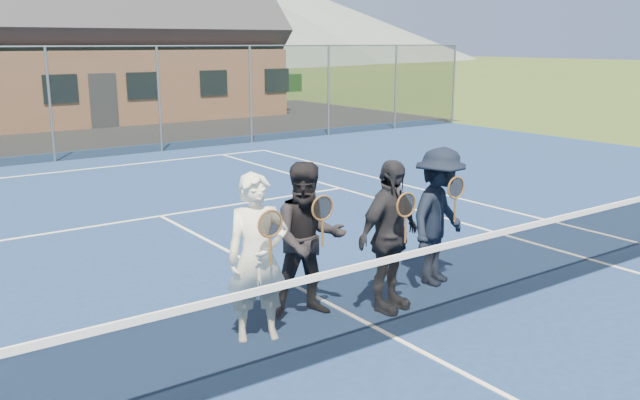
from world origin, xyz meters
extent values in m
plane|color=#364C1B|center=(0.00, 20.00, 0.00)|extent=(220.00, 220.00, 0.00)
cube|color=navy|center=(0.00, 0.00, 0.01)|extent=(30.00, 30.00, 0.02)
cone|color=slate|center=(55.00, 95.00, 7.00)|extent=(90.00, 90.00, 14.00)
cube|color=white|center=(0.00, 11.88, 0.03)|extent=(10.97, 0.06, 0.01)
cube|color=white|center=(4.12, 0.00, 0.03)|extent=(0.06, 23.77, 0.01)
cube|color=white|center=(0.00, 6.40, 0.03)|extent=(8.23, 0.06, 0.01)
cube|color=white|center=(0.00, 0.00, 0.03)|extent=(0.06, 12.80, 0.01)
cube|color=black|center=(0.00, 0.00, 0.48)|extent=(11.60, 0.02, 0.88)
cube|color=white|center=(0.00, 0.00, 0.93)|extent=(11.60, 0.03, 0.07)
cylinder|color=slate|center=(0.00, 13.50, 1.50)|extent=(0.07, 0.07, 3.00)
cylinder|color=slate|center=(3.00, 13.50, 1.50)|extent=(0.07, 0.07, 3.00)
cylinder|color=slate|center=(6.00, 13.50, 1.50)|extent=(0.07, 0.07, 3.00)
cylinder|color=slate|center=(9.00, 13.50, 1.50)|extent=(0.07, 0.07, 3.00)
cylinder|color=slate|center=(12.00, 13.50, 1.50)|extent=(0.07, 0.07, 3.00)
cylinder|color=slate|center=(15.00, 13.50, 1.50)|extent=(0.07, 0.07, 3.00)
cube|color=black|center=(0.00, 13.50, 1.50)|extent=(30.00, 0.03, 3.00)
cylinder|color=slate|center=(0.00, 13.50, 3.00)|extent=(30.00, 0.04, 0.04)
cube|color=#9E6B4C|center=(4.00, 24.00, 1.40)|extent=(15.00, 8.00, 2.80)
cube|color=#2D2D33|center=(3.50, 19.98, 1.00)|extent=(1.00, 0.06, 2.00)
cube|color=black|center=(2.00, 19.98, 1.50)|extent=(1.20, 0.06, 1.00)
cube|color=black|center=(5.00, 19.98, 1.50)|extent=(1.20, 0.06, 1.00)
cube|color=black|center=(8.00, 19.98, 1.50)|extent=(1.20, 0.06, 1.00)
cube|color=black|center=(11.00, 19.98, 1.50)|extent=(1.20, 0.06, 1.00)
cylinder|color=#392014|center=(12.00, 33.00, 1.93)|extent=(0.22, 0.22, 3.85)
cylinder|color=#3B2915|center=(18.00, 33.00, 1.93)|extent=(0.22, 0.22, 3.85)
imported|color=white|center=(-1.18, 0.87, 0.92)|extent=(0.77, 0.64, 1.80)
torus|color=brown|center=(-1.18, 0.60, 1.35)|extent=(0.29, 0.02, 0.29)
cylinder|color=black|center=(-1.18, 0.60, 1.35)|extent=(0.25, 0.00, 0.25)
cylinder|color=brown|center=(-1.18, 0.60, 1.07)|extent=(0.03, 0.03, 0.32)
imported|color=black|center=(-0.37, 1.10, 0.92)|extent=(1.06, 0.95, 1.80)
torus|color=brown|center=(-0.37, 0.83, 1.35)|extent=(0.29, 0.02, 0.29)
cylinder|color=black|center=(-0.37, 0.83, 1.35)|extent=(0.25, 0.00, 0.25)
cylinder|color=brown|center=(-0.37, 0.83, 1.07)|extent=(0.03, 0.03, 0.32)
imported|color=black|center=(0.47, 0.67, 0.92)|extent=(1.13, 0.66, 1.80)
torus|color=brown|center=(0.47, 0.40, 1.35)|extent=(0.29, 0.02, 0.29)
cylinder|color=black|center=(0.47, 0.40, 1.35)|extent=(0.25, 0.00, 0.25)
cylinder|color=brown|center=(0.47, 0.40, 1.07)|extent=(0.03, 0.03, 0.32)
imported|color=black|center=(1.60, 0.98, 0.92)|extent=(1.32, 1.03, 1.80)
torus|color=brown|center=(1.60, 0.71, 1.35)|extent=(0.29, 0.02, 0.29)
cylinder|color=black|center=(1.60, 0.71, 1.35)|extent=(0.25, 0.00, 0.25)
cylinder|color=brown|center=(1.60, 0.71, 1.07)|extent=(0.03, 0.03, 0.32)
camera|label=1|loc=(-4.56, -5.00, 3.12)|focal=38.00mm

